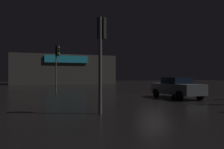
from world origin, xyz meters
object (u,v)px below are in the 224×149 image
object	(u,v)px
traffic_signal_opposite	(101,46)
car_near	(177,88)
traffic_signal_main	(57,57)
store_building	(63,70)

from	to	relation	value
traffic_signal_opposite	car_near	xyz separation A→B (m)	(7.36, 4.67, -2.14)
traffic_signal_main	traffic_signal_opposite	world-z (taller)	traffic_signal_main
store_building	traffic_signal_opposite	distance (m)	39.90
store_building	traffic_signal_main	bearing A→B (deg)	-100.16
traffic_signal_opposite	car_near	distance (m)	8.98
traffic_signal_main	store_building	bearing A→B (deg)	79.84
store_building	traffic_signal_opposite	xyz separation A→B (m)	(-4.63, -39.63, -0.01)
traffic_signal_main	traffic_signal_opposite	distance (m)	13.44
traffic_signal_main	car_near	world-z (taller)	traffic_signal_main
store_building	traffic_signal_opposite	bearing A→B (deg)	-96.67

